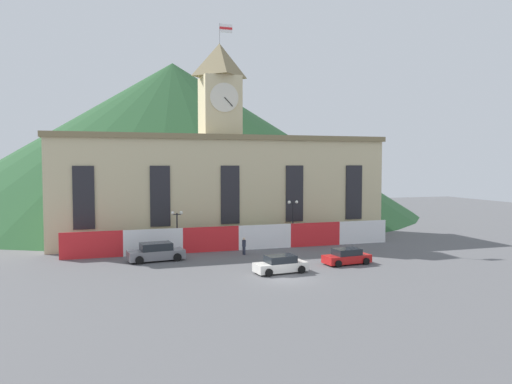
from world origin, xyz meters
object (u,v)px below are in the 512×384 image
car_red_sedan (347,257)px  pedestrian (244,245)px  car_white_taxi (280,265)px  street_lamp_left (177,222)px  street_lamp_right (293,213)px  car_gray_pickup (156,252)px

car_red_sedan → pedestrian: (-7.77, 7.43, 0.30)m
car_white_taxi → pedestrian: bearing=-92.0°
pedestrian → car_white_taxi: bearing=82.4°
street_lamp_left → street_lamp_right: size_ratio=0.84×
car_red_sedan → pedestrian: pedestrian is taller
pedestrian → street_lamp_right: bearing=-162.9°
street_lamp_right → car_gray_pickup: street_lamp_right is taller
car_gray_pickup → pedestrian: (8.93, 0.51, 0.16)m
street_lamp_left → car_gray_pickup: street_lamp_left is taller
street_lamp_right → car_red_sedan: (0.88, -11.18, -3.05)m
car_red_sedan → street_lamp_left: bearing=136.1°
street_lamp_left → car_red_sedan: size_ratio=0.95×
car_red_sedan → car_gray_pickup: 18.07m
street_lamp_right → car_red_sedan: street_lamp_right is taller
pedestrian → car_red_sedan: bearing=124.8°
street_lamp_right → car_gray_pickup: bearing=-164.9°
pedestrian → car_gray_pickup: bearing=-8.1°
car_gray_pickup → pedestrian: pedestrian is taller
car_gray_pickup → car_red_sedan: bearing=-29.1°
street_lamp_right → pedestrian: size_ratio=2.88×
car_red_sedan → car_gray_pickup: car_gray_pickup is taller
street_lamp_right → pedestrian: bearing=-151.4°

